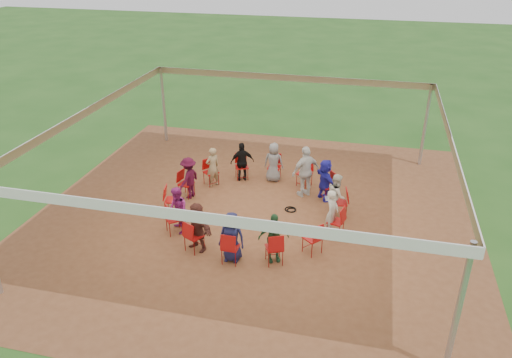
% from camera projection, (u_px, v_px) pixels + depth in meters
% --- Properties ---
extents(ground, '(80.00, 80.00, 0.00)m').
position_uv_depth(ground, '(256.00, 214.00, 15.11)').
color(ground, '#25531A').
rests_on(ground, ground).
extents(dirt_patch, '(13.00, 13.00, 0.00)m').
position_uv_depth(dirt_patch, '(256.00, 214.00, 15.11)').
color(dirt_patch, brown).
rests_on(dirt_patch, ground).
extents(tent, '(10.33, 10.33, 3.00)m').
position_uv_depth(tent, '(256.00, 142.00, 14.06)').
color(tent, '#B2B2B7').
rests_on(tent, ground).
extents(chair_0, '(0.52, 0.50, 0.90)m').
position_uv_depth(chair_0, '(340.00, 203.00, 14.84)').
color(chair_0, '#AE0D0C').
rests_on(chair_0, ground).
extents(chair_1, '(0.60, 0.60, 0.90)m').
position_uv_depth(chair_1, '(328.00, 186.00, 15.82)').
color(chair_1, '#AE0D0C').
rests_on(chair_1, ground).
extents(chair_2, '(0.57, 0.58, 0.90)m').
position_uv_depth(chair_2, '(305.00, 174.00, 16.63)').
color(chair_2, '#AE0D0C').
rests_on(chair_2, ground).
extents(chair_3, '(0.43, 0.45, 0.90)m').
position_uv_depth(chair_3, '(274.00, 167.00, 17.09)').
color(chair_3, '#AE0D0C').
rests_on(chair_3, ground).
extents(chair_4, '(0.57, 0.58, 0.90)m').
position_uv_depth(chair_4, '(242.00, 167.00, 17.13)').
color(chair_4, '#AE0D0C').
rests_on(chair_4, ground).
extents(chair_5, '(0.61, 0.60, 0.90)m').
position_uv_depth(chair_5, '(211.00, 172.00, 16.72)').
color(chair_5, '#AE0D0C').
rests_on(chair_5, ground).
extents(chair_6, '(0.53, 0.51, 0.90)m').
position_uv_depth(chair_6, '(186.00, 184.00, 15.96)').
color(chair_6, '#AE0D0C').
rests_on(chair_6, ground).
extents(chair_7, '(0.52, 0.50, 0.90)m').
position_uv_depth(chair_7, '(172.00, 200.00, 14.99)').
color(chair_7, '#AE0D0C').
rests_on(chair_7, ground).
extents(chair_8, '(0.60, 0.60, 0.90)m').
position_uv_depth(chair_8, '(174.00, 219.00, 14.00)').
color(chair_8, '#AE0D0C').
rests_on(chair_8, ground).
extents(chair_9, '(0.57, 0.58, 0.90)m').
position_uv_depth(chair_9, '(194.00, 236.00, 13.20)').
color(chair_9, '#AE0D0C').
rests_on(chair_9, ground).
extents(chair_10, '(0.43, 0.45, 0.90)m').
position_uv_depth(chair_10, '(231.00, 247.00, 12.73)').
color(chair_10, '#AE0D0C').
rests_on(chair_10, ground).
extents(chair_11, '(0.57, 0.58, 0.90)m').
position_uv_depth(chair_11, '(274.00, 248.00, 12.70)').
color(chair_11, '#AE0D0C').
rests_on(chair_11, ground).
extents(chair_12, '(0.61, 0.60, 0.90)m').
position_uv_depth(chair_12, '(313.00, 238.00, 13.10)').
color(chair_12, '#AE0D0C').
rests_on(chair_12, ground).
extents(chair_13, '(0.53, 0.51, 0.90)m').
position_uv_depth(chair_13, '(336.00, 221.00, 13.87)').
color(chair_13, '#AE0D0C').
rests_on(chair_13, ground).
extents(person_seated_0, '(0.51, 0.73, 1.37)m').
position_uv_depth(person_seated_0, '(336.00, 195.00, 14.73)').
color(person_seated_0, beige).
rests_on(person_seated_0, ground).
extents(person_seated_1, '(1.15, 1.30, 1.37)m').
position_uv_depth(person_seated_1, '(325.00, 180.00, 15.67)').
color(person_seated_1, '#2522AA').
rests_on(person_seated_1, ground).
extents(person_seated_2, '(0.68, 0.39, 1.37)m').
position_uv_depth(person_seated_2, '(274.00, 162.00, 16.88)').
color(person_seated_2, slate).
rests_on(person_seated_2, ground).
extents(person_seated_3, '(0.90, 0.71, 1.37)m').
position_uv_depth(person_seated_3, '(242.00, 162.00, 16.91)').
color(person_seated_3, black).
rests_on(person_seated_3, ground).
extents(person_seated_4, '(0.57, 0.59, 1.37)m').
position_uv_depth(person_seated_4, '(213.00, 167.00, 16.53)').
color(person_seated_4, '#98815A').
rests_on(person_seated_4, ground).
extents(person_seated_5, '(0.64, 0.96, 1.37)m').
position_uv_depth(person_seated_5, '(189.00, 178.00, 15.80)').
color(person_seated_5, '#3B091E').
rests_on(person_seated_5, ground).
extents(person_seated_6, '(0.71, 0.76, 1.37)m').
position_uv_depth(person_seated_6, '(177.00, 210.00, 13.94)').
color(person_seated_6, '#9B2479').
rests_on(person_seated_6, ground).
extents(person_seated_7, '(1.35, 1.00, 1.37)m').
position_uv_depth(person_seated_7, '(197.00, 227.00, 13.17)').
color(person_seated_7, '#5C2C24').
rests_on(person_seated_7, ground).
extents(person_seated_8, '(0.68, 0.39, 1.37)m').
position_uv_depth(person_seated_8, '(232.00, 237.00, 12.73)').
color(person_seated_8, '#18193E').
rests_on(person_seated_8, ground).
extents(person_seated_9, '(0.90, 0.71, 1.37)m').
position_uv_depth(person_seated_9, '(273.00, 237.00, 12.70)').
color(person_seated_9, '#275330').
rests_on(person_seated_9, ground).
extents(person_seated_10, '(0.44, 0.56, 1.37)m').
position_uv_depth(person_seated_10, '(332.00, 213.00, 13.81)').
color(person_seated_10, beige).
rests_on(person_seated_10, ground).
extents(standing_person, '(1.08, 1.05, 1.70)m').
position_uv_depth(standing_person, '(306.00, 171.00, 15.84)').
color(standing_person, silver).
rests_on(standing_person, ground).
extents(cable_coil, '(0.39, 0.39, 0.03)m').
position_uv_depth(cable_coil, '(291.00, 210.00, 15.32)').
color(cable_coil, black).
rests_on(cable_coil, ground).
extents(laptop, '(0.30, 0.35, 0.21)m').
position_uv_depth(laptop, '(331.00, 197.00, 14.76)').
color(laptop, '#B7B7BC').
rests_on(laptop, ground).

